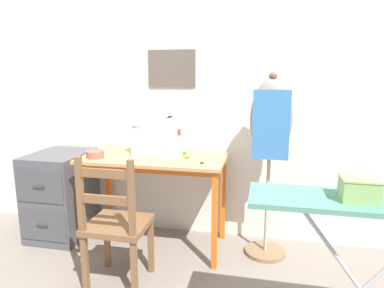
# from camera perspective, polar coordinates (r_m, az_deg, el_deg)

# --- Properties ---
(ground_plane) EXTENTS (14.00, 14.00, 0.00)m
(ground_plane) POSITION_cam_1_polar(r_m,az_deg,el_deg) (2.79, -7.95, -19.01)
(ground_plane) COLOR gray
(wall_back) EXTENTS (10.00, 0.07, 2.55)m
(wall_back) POSITION_cam_1_polar(r_m,az_deg,el_deg) (3.02, -4.41, 8.86)
(wall_back) COLOR silver
(wall_back) RESTS_ON ground_plane
(sewing_table) EXTENTS (1.14, 0.58, 0.77)m
(sewing_table) POSITION_cam_1_polar(r_m,az_deg,el_deg) (2.77, -6.39, -4.05)
(sewing_table) COLOR tan
(sewing_table) RESTS_ON ground_plane
(sewing_machine) EXTENTS (0.39, 0.15, 0.34)m
(sewing_machine) POSITION_cam_1_polar(r_m,az_deg,el_deg) (2.75, -5.55, 1.10)
(sewing_machine) COLOR white
(sewing_machine) RESTS_ON sewing_table
(fabric_bowl) EXTENTS (0.14, 0.14, 0.05)m
(fabric_bowl) POSITION_cam_1_polar(r_m,az_deg,el_deg) (2.80, -15.82, -1.63)
(fabric_bowl) COLOR #B25647
(fabric_bowl) RESTS_ON sewing_table
(scissors) EXTENTS (0.13, 0.06, 0.01)m
(scissors) POSITION_cam_1_polar(r_m,az_deg,el_deg) (2.51, 2.23, -3.26)
(scissors) COLOR silver
(scissors) RESTS_ON sewing_table
(thread_spool_near_machine) EXTENTS (0.04, 0.04, 0.04)m
(thread_spool_near_machine) POSITION_cam_1_polar(r_m,az_deg,el_deg) (2.75, -1.23, -1.60)
(thread_spool_near_machine) COLOR green
(thread_spool_near_machine) RESTS_ON sewing_table
(thread_spool_mid_table) EXTENTS (0.04, 0.04, 0.03)m
(thread_spool_mid_table) POSITION_cam_1_polar(r_m,az_deg,el_deg) (2.64, -0.80, -2.26)
(thread_spool_mid_table) COLOR orange
(thread_spool_mid_table) RESTS_ON sewing_table
(wooden_chair) EXTENTS (0.40, 0.38, 0.92)m
(wooden_chair) POSITION_cam_1_polar(r_m,az_deg,el_deg) (2.39, -12.53, -13.07)
(wooden_chair) COLOR brown
(wooden_chair) RESTS_ON ground_plane
(filing_cabinet) EXTENTS (0.45, 0.58, 0.75)m
(filing_cabinet) POSITION_cam_1_polar(r_m,az_deg,el_deg) (3.26, -20.99, -7.86)
(filing_cabinet) COLOR #4C4C51
(filing_cabinet) RESTS_ON ground_plane
(dress_form) EXTENTS (0.32, 0.32, 1.43)m
(dress_form) POSITION_cam_1_polar(r_m,az_deg,el_deg) (2.62, 12.95, 2.35)
(dress_form) COLOR #846647
(dress_form) RESTS_ON ground_plane
(ironing_board) EXTENTS (1.06, 0.31, 0.87)m
(ironing_board) POSITION_cam_1_polar(r_m,az_deg,el_deg) (1.74, 27.51, -9.97)
(ironing_board) COLOR #518E7A
(ironing_board) RESTS_ON ground_plane
(storage_box) EXTENTS (0.16, 0.14, 0.10)m
(storage_box) POSITION_cam_1_polar(r_m,az_deg,el_deg) (1.68, 26.08, -6.70)
(storage_box) COLOR #8EB266
(storage_box) RESTS_ON ironing_board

